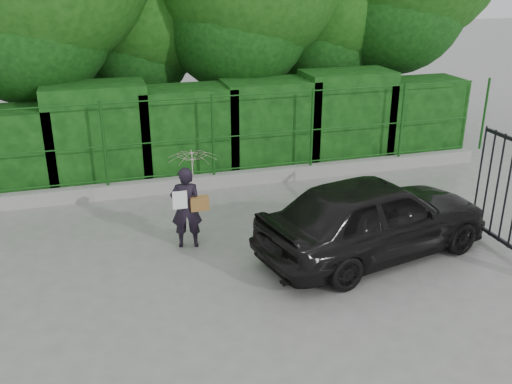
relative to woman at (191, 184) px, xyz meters
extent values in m
plane|color=gray|center=(0.57, -1.84, -1.14)|extent=(80.00, 80.00, 0.00)
cube|color=#9E9E99|center=(0.57, 2.66, -0.99)|extent=(14.00, 0.25, 0.30)
cylinder|color=#134813|center=(-1.33, 2.66, 0.06)|extent=(0.06, 0.06, 1.80)
cylinder|color=#134813|center=(0.97, 2.66, 0.06)|extent=(0.06, 0.06, 1.80)
cylinder|color=#134813|center=(3.27, 2.66, 0.06)|extent=(0.06, 0.06, 1.80)
cylinder|color=#134813|center=(5.57, 2.66, 0.06)|extent=(0.06, 0.06, 1.80)
cylinder|color=#134813|center=(7.87, 2.66, 0.06)|extent=(0.06, 0.06, 1.80)
cylinder|color=#134813|center=(0.57, 2.66, -0.74)|extent=(13.60, 0.03, 0.03)
cylinder|color=#134813|center=(0.57, 2.66, 0.01)|extent=(13.60, 0.03, 0.03)
cylinder|color=#134813|center=(0.57, 2.66, 0.91)|extent=(13.60, 0.03, 0.03)
cube|color=black|center=(-3.43, 3.66, -0.22)|extent=(2.20, 1.20, 1.85)
cube|color=black|center=(-1.43, 3.66, -0.01)|extent=(2.20, 1.20, 2.27)
cube|color=black|center=(0.57, 3.66, -0.10)|extent=(2.20, 1.20, 2.08)
cube|color=black|center=(2.57, 3.66, -0.08)|extent=(2.20, 1.20, 2.14)
cube|color=black|center=(4.57, 3.66, -0.01)|extent=(2.20, 1.20, 2.26)
cube|color=black|center=(6.57, 3.66, -0.17)|extent=(2.20, 1.20, 1.96)
cylinder|color=black|center=(-2.43, 5.36, 1.11)|extent=(0.36, 0.36, 4.50)
cylinder|color=black|center=(0.07, 6.66, 0.48)|extent=(0.36, 0.36, 3.25)
sphere|color=#14470F|center=(0.07, 6.66, 2.43)|extent=(3.90, 3.90, 3.90)
cylinder|color=black|center=(2.57, 5.66, 0.98)|extent=(0.36, 0.36, 4.25)
cylinder|color=black|center=(5.07, 6.36, 0.61)|extent=(0.36, 0.36, 3.50)
cylinder|color=black|center=(7.07, 5.96, 1.23)|extent=(0.36, 0.36, 4.75)
cube|color=black|center=(5.17, -1.89, -0.99)|extent=(0.05, 2.00, 0.06)
cylinder|color=black|center=(5.17, -1.59, -0.09)|extent=(0.04, 0.04, 1.90)
cylinder|color=black|center=(5.17, -1.34, -0.09)|extent=(0.04, 0.04, 1.90)
cylinder|color=black|center=(5.17, -1.09, -0.09)|extent=(0.04, 0.04, 1.90)
cylinder|color=black|center=(5.17, -0.84, -0.09)|extent=(0.04, 0.04, 1.90)
imported|color=black|center=(-0.10, -0.03, -0.41)|extent=(0.59, 0.44, 1.48)
imported|color=#EEBFC9|center=(0.05, 0.02, 0.22)|extent=(0.84, 0.85, 0.77)
cube|color=brown|center=(0.12, -0.11, -0.32)|extent=(0.32, 0.15, 0.24)
cube|color=white|center=(-0.22, -0.15, -0.21)|extent=(0.25, 0.02, 0.32)
imported|color=black|center=(2.89, -1.22, -0.44)|extent=(4.40, 2.54, 1.41)
camera|label=1|loc=(-1.48, -9.07, 3.49)|focal=40.00mm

